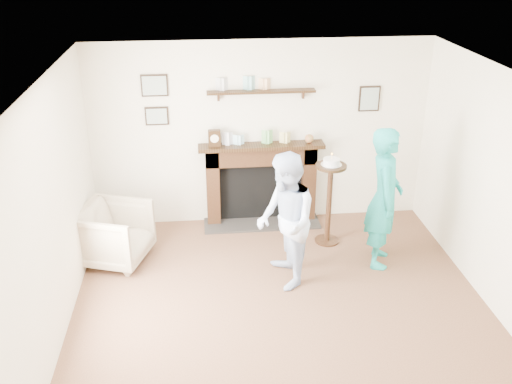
% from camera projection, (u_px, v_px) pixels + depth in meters
% --- Properties ---
extents(ground, '(5.00, 5.00, 0.00)m').
position_uv_depth(ground, '(286.00, 328.00, 5.88)').
color(ground, brown).
rests_on(ground, ground).
extents(room_shell, '(4.54, 5.02, 2.52)m').
position_uv_depth(room_shell, '(280.00, 157.00, 5.83)').
color(room_shell, '#EEE7CA').
rests_on(room_shell, ground).
extents(armchair, '(1.01, 0.99, 0.73)m').
position_uv_depth(armchair, '(117.00, 260.00, 7.09)').
color(armchair, '#BEA48D').
rests_on(armchair, ground).
extents(man, '(0.67, 0.82, 1.58)m').
position_uv_depth(man, '(284.00, 281.00, 6.66)').
color(man, silver).
rests_on(man, ground).
extents(woman, '(0.57, 0.72, 1.73)m').
position_uv_depth(woman, '(378.00, 261.00, 7.07)').
color(woman, teal).
rests_on(woman, ground).
extents(pedestal_table, '(0.39, 0.39, 1.24)m').
position_uv_depth(pedestal_table, '(330.00, 188.00, 7.19)').
color(pedestal_table, black).
rests_on(pedestal_table, ground).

